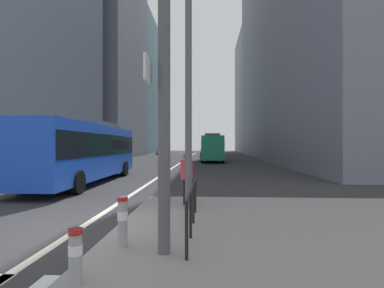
# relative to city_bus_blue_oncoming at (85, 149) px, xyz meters

# --- Properties ---
(ground_plane) EXTENTS (160.00, 160.00, 0.00)m
(ground_plane) POSITION_rel_city_bus_blue_oncoming_xyz_m (3.52, 11.20, -1.84)
(ground_plane) COLOR #303033
(median_island) EXTENTS (9.00, 10.00, 0.15)m
(median_island) POSITION_rel_city_bus_blue_oncoming_xyz_m (9.02, -9.80, -1.76)
(median_island) COLOR gray
(median_island) RESTS_ON ground
(lane_centre_line) EXTENTS (0.20, 80.00, 0.01)m
(lane_centre_line) POSITION_rel_city_bus_blue_oncoming_xyz_m (3.52, 21.20, -1.83)
(lane_centre_line) COLOR beige
(lane_centre_line) RESTS_ON ground
(office_tower_left_mid) EXTENTS (13.74, 19.90, 38.72)m
(office_tower_left_mid) POSITION_rel_city_bus_blue_oncoming_xyz_m (-12.48, 34.12, 17.52)
(office_tower_left_mid) COLOR slate
(office_tower_left_mid) RESTS_ON ground
(office_tower_left_far) EXTENTS (10.35, 24.70, 34.94)m
(office_tower_left_far) POSITION_rel_city_bus_blue_oncoming_xyz_m (-12.48, 60.99, 15.63)
(office_tower_left_far) COLOR slate
(office_tower_left_far) RESTS_ON ground
(office_tower_right_mid) EXTENTS (11.61, 25.45, 54.56)m
(office_tower_right_mid) POSITION_rel_city_bus_blue_oncoming_xyz_m (20.52, 41.94, 25.44)
(office_tower_right_mid) COLOR slate
(office_tower_right_mid) RESTS_ON ground
(office_tower_right_far) EXTENTS (10.25, 21.28, 33.09)m
(office_tower_right_far) POSITION_rel_city_bus_blue_oncoming_xyz_m (20.52, 70.58, 14.71)
(office_tower_right_far) COLOR gray
(office_tower_right_far) RESTS_ON ground
(city_bus_blue_oncoming) EXTENTS (2.80, 11.35, 3.40)m
(city_bus_blue_oncoming) POSITION_rel_city_bus_blue_oncoming_xyz_m (0.00, 0.00, 0.00)
(city_bus_blue_oncoming) COLOR blue
(city_bus_blue_oncoming) RESTS_ON ground
(city_bus_red_receding) EXTENTS (2.78, 11.29, 3.40)m
(city_bus_red_receding) POSITION_rel_city_bus_blue_oncoming_xyz_m (7.16, 22.06, -0.00)
(city_bus_red_receding) COLOR #198456
(city_bus_red_receding) RESTS_ON ground
(city_bus_red_distant) EXTENTS (2.76, 10.75, 3.40)m
(city_bus_red_distant) POSITION_rel_city_bus_blue_oncoming_xyz_m (7.01, 40.98, -0.00)
(city_bus_red_distant) COLOR #198456
(city_bus_red_distant) RESTS_ON ground
(car_oncoming_mid) EXTENTS (2.16, 4.16, 1.94)m
(car_oncoming_mid) POSITION_rel_city_bus_blue_oncoming_xyz_m (-3.24, 47.86, -0.85)
(car_oncoming_mid) COLOR #B2A899
(car_oncoming_mid) RESTS_ON ground
(car_receding_near) EXTENTS (2.15, 4.33, 1.94)m
(car_receding_near) POSITION_rel_city_bus_blue_oncoming_xyz_m (6.08, 50.23, -0.85)
(car_receding_near) COLOR gold
(car_receding_near) RESTS_ON ground
(traffic_signal_gantry) EXTENTS (6.04, 0.65, 6.00)m
(traffic_signal_gantry) POSITION_rel_city_bus_blue_oncoming_xyz_m (3.89, -10.57, 2.27)
(traffic_signal_gantry) COLOR #515156
(traffic_signal_gantry) RESTS_ON median_island
(street_lamp_post) EXTENTS (5.50, 0.32, 8.00)m
(street_lamp_post) POSITION_rel_city_bus_blue_oncoming_xyz_m (6.09, -6.85, 3.45)
(street_lamp_post) COLOR #56565B
(street_lamp_post) RESTS_ON median_island
(bollard_left) EXTENTS (0.20, 0.20, 0.77)m
(bollard_left) POSITION_rel_city_bus_blue_oncoming_xyz_m (4.85, -11.78, -1.26)
(bollard_left) COLOR #99999E
(bollard_left) RESTS_ON median_island
(bollard_right) EXTENTS (0.20, 0.20, 0.94)m
(bollard_right) POSITION_rel_city_bus_blue_oncoming_xyz_m (5.06, -10.23, -1.17)
(bollard_right) COLOR #99999E
(bollard_right) RESTS_ON median_island
(pedestrian_railing) EXTENTS (0.06, 3.55, 0.98)m
(pedestrian_railing) POSITION_rel_city_bus_blue_oncoming_xyz_m (6.32, -9.10, -0.98)
(pedestrian_railing) COLOR black
(pedestrian_railing) RESTS_ON median_island
(pedestrian_waiting) EXTENTS (0.38, 0.45, 1.66)m
(pedestrian_waiting) POSITION_rel_city_bus_blue_oncoming_xyz_m (5.98, -6.18, -0.77)
(pedestrian_waiting) COLOR black
(pedestrian_waiting) RESTS_ON median_island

